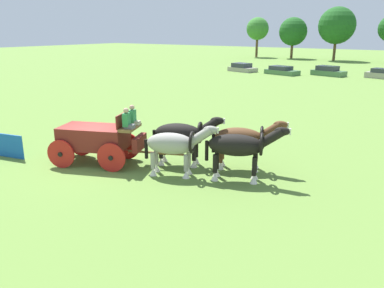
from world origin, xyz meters
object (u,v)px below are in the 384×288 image
at_px(parked_vehicle_b, 282,71).
at_px(draft_horse_rear_off, 174,145).
at_px(show_wagon, 98,138).
at_px(draft_horse_lead_near, 243,139).
at_px(draft_horse_rear_near, 182,135).
at_px(draft_horse_lead_off, 240,147).
at_px(parked_vehicle_c, 328,71).
at_px(parked_vehicle_a, 242,68).

bearing_deg(parked_vehicle_b, draft_horse_rear_off, -74.30).
height_order(show_wagon, draft_horse_lead_near, show_wagon).
xyz_separation_m(draft_horse_rear_near, draft_horse_lead_off, (2.91, -0.21, 0.02)).
bearing_deg(show_wagon, parked_vehicle_c, 91.99).
distance_m(show_wagon, parked_vehicle_b, 38.20).
xyz_separation_m(draft_horse_lead_off, parked_vehicle_b, (-12.75, 35.82, -0.89)).
relative_size(draft_horse_rear_off, parked_vehicle_b, 0.61).
xyz_separation_m(draft_horse_lead_near, parked_vehicle_a, (-18.21, 35.00, -0.80)).
relative_size(show_wagon, parked_vehicle_b, 1.21).
bearing_deg(show_wagon, draft_horse_lead_near, 28.36).
relative_size(draft_horse_rear_off, parked_vehicle_c, 0.65).
xyz_separation_m(show_wagon, draft_horse_rear_off, (3.58, 0.77, 0.11)).
bearing_deg(draft_horse_lead_off, parked_vehicle_c, 101.00).
bearing_deg(draft_horse_lead_off, show_wagon, -163.59).
height_order(draft_horse_rear_off, draft_horse_lead_near, draft_horse_lead_near).
bearing_deg(draft_horse_lead_near, draft_horse_rear_near, -157.62).
bearing_deg(draft_horse_rear_off, parked_vehicle_b, 105.70).
xyz_separation_m(show_wagon, parked_vehicle_a, (-12.72, 37.96, -0.67)).
xyz_separation_m(draft_horse_rear_off, parked_vehicle_b, (-10.35, 36.81, -0.80)).
bearing_deg(parked_vehicle_c, parked_vehicle_b, -159.28).
distance_m(draft_horse_rear_near, parked_vehicle_b, 36.96).
bearing_deg(draft_horse_lead_near, parked_vehicle_a, 117.48).
bearing_deg(draft_horse_rear_off, draft_horse_lead_near, 48.96).
bearing_deg(draft_horse_lead_near, parked_vehicle_b, 109.50).
bearing_deg(draft_horse_rear_off, draft_horse_rear_near, 112.76).
xyz_separation_m(show_wagon, parked_vehicle_b, (-6.77, 37.59, -0.70)).
xyz_separation_m(draft_horse_lead_near, draft_horse_lead_off, (0.50, -1.20, 0.06)).
relative_size(draft_horse_rear_near, parked_vehicle_c, 0.68).
bearing_deg(show_wagon, draft_horse_lead_off, 16.41).
bearing_deg(draft_horse_lead_near, show_wagon, -151.64).
bearing_deg(parked_vehicle_a, draft_horse_lead_near, -62.52).
xyz_separation_m(draft_horse_rear_off, draft_horse_lead_off, (2.40, 0.99, 0.08)).
relative_size(show_wagon, draft_horse_lead_off, 1.86).
bearing_deg(parked_vehicle_a, show_wagon, -71.48).
bearing_deg(parked_vehicle_b, draft_horse_rear_near, -74.54).
height_order(draft_horse_rear_near, parked_vehicle_b, draft_horse_rear_near).
xyz_separation_m(draft_horse_lead_near, parked_vehicle_b, (-12.26, 34.62, -0.83)).
xyz_separation_m(draft_horse_rear_near, parked_vehicle_b, (-9.85, 35.62, -0.86)).
relative_size(show_wagon, draft_horse_rear_off, 1.98).
distance_m(draft_horse_rear_near, draft_horse_rear_off, 1.30).
bearing_deg(draft_horse_lead_off, draft_horse_rear_off, -157.62).
bearing_deg(draft_horse_rear_near, draft_horse_lead_near, 22.38).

